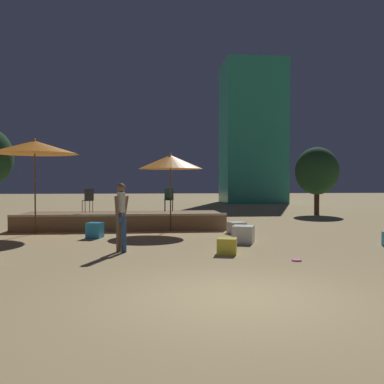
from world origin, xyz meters
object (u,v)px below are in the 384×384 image
at_px(bistro_chair_0, 169,197).
at_px(bistro_chair_1, 88,198).
at_px(background_tree_0, 317,171).
at_px(patio_umbrella_1, 35,147).
at_px(cube_seat_3, 227,246).
at_px(cube_seat_5, 95,230).
at_px(cube_seat_0, 237,228).
at_px(cube_seat_2, 243,234).
at_px(patio_umbrella_0, 171,162).
at_px(frisbee_disc, 297,260).
at_px(person_2, 121,214).

bearing_deg(bistro_chair_0, bistro_chair_1, -165.47).
distance_m(bistro_chair_0, background_tree_0, 10.31).
xyz_separation_m(patio_umbrella_1, cube_seat_3, (5.82, -4.72, -2.79)).
distance_m(cube_seat_5, bistro_chair_1, 2.83).
distance_m(cube_seat_0, background_tree_0, 10.40).
xyz_separation_m(cube_seat_2, background_tree_0, (6.47, 10.34, 2.14)).
bearing_deg(cube_seat_5, cube_seat_0, 8.99).
relative_size(cube_seat_0, cube_seat_5, 1.15).
height_order(patio_umbrella_1, background_tree_0, background_tree_0).
bearing_deg(patio_umbrella_0, cube_seat_3, -77.42).
bearing_deg(patio_umbrella_1, frisbee_disc, -38.88).
bearing_deg(cube_seat_2, background_tree_0, 57.96).
distance_m(cube_seat_0, frisbee_disc, 5.29).
distance_m(cube_seat_3, cube_seat_5, 5.00).
relative_size(cube_seat_3, bistro_chair_0, 0.65).
relative_size(cube_seat_0, bistro_chair_1, 0.72).
xyz_separation_m(cube_seat_0, bistro_chair_0, (-2.25, 2.28, 0.98)).
relative_size(patio_umbrella_1, cube_seat_3, 5.66).
bearing_deg(cube_seat_2, cube_seat_0, 83.12).
height_order(patio_umbrella_0, frisbee_disc, patio_umbrella_0).
bearing_deg(cube_seat_0, patio_umbrella_0, 158.00).
distance_m(cube_seat_2, frisbee_disc, 3.07).
height_order(cube_seat_0, cube_seat_3, same).
relative_size(patio_umbrella_1, cube_seat_0, 5.07).
height_order(patio_umbrella_0, background_tree_0, background_tree_0).
height_order(cube_seat_3, bistro_chair_0, bistro_chair_0).
bearing_deg(frisbee_disc, patio_umbrella_0, 112.24).
relative_size(cube_seat_2, cube_seat_3, 1.34).
bearing_deg(bistro_chair_0, person_2, -97.58).
bearing_deg(bistro_chair_0, frisbee_disc, -64.78).
relative_size(patio_umbrella_0, background_tree_0, 0.77).
bearing_deg(cube_seat_5, bistro_chair_1, 101.96).
bearing_deg(cube_seat_2, frisbee_disc, -79.63).
xyz_separation_m(bistro_chair_0, bistro_chair_1, (-3.08, -0.42, 0.00)).
bearing_deg(patio_umbrella_1, cube_seat_5, -30.84).
bearing_deg(cube_seat_3, bistro_chair_1, 124.89).
relative_size(cube_seat_5, bistro_chair_0, 0.63).
bearing_deg(cube_seat_2, patio_umbrella_1, 157.14).
height_order(cube_seat_0, frisbee_disc, cube_seat_0).
xyz_separation_m(cube_seat_2, cube_seat_3, (-0.85, -1.91, -0.05)).
bearing_deg(background_tree_0, frisbee_disc, -113.92).
bearing_deg(person_2, bistro_chair_1, 143.52).
relative_size(cube_seat_2, frisbee_disc, 3.42).
xyz_separation_m(cube_seat_2, bistro_chair_0, (-1.98, 4.55, 0.93)).
xyz_separation_m(bistro_chair_0, frisbee_disc, (2.53, -7.56, -1.16)).
bearing_deg(patio_umbrella_1, background_tree_0, 29.80).
height_order(patio_umbrella_1, bistro_chair_1, patio_umbrella_1).
bearing_deg(cube_seat_2, cube_seat_3, -113.94).
distance_m(person_2, frisbee_disc, 4.46).
relative_size(patio_umbrella_0, cube_seat_5, 5.05).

